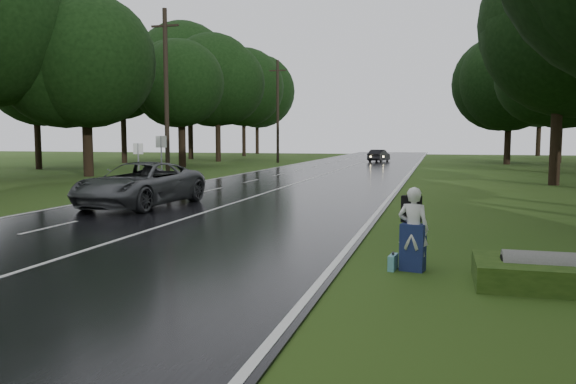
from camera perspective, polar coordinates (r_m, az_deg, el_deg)
name	(u,v)px	position (r m, az deg, el deg)	size (l,w,h in m)	color
ground	(101,247)	(14.24, -18.56, -5.35)	(160.00, 160.00, 0.00)	#2D4815
road	(300,182)	(32.67, 1.20, 0.99)	(12.00, 140.00, 0.04)	black
lane_center	(300,182)	(32.67, 1.20, 1.03)	(0.12, 140.00, 0.01)	silver
grey_car	(140,184)	(21.84, -14.83, 0.77)	(2.76, 5.98, 1.66)	#4A4C4F
far_car	(379,156)	(61.01, 9.26, 3.68)	(1.39, 3.99, 1.31)	black
hitchhiker	(413,232)	(11.31, 12.64, -3.99)	(0.68, 0.64, 1.67)	silver
suitcase	(393,262)	(11.40, 10.65, -7.06)	(0.12, 0.43, 0.31)	#559CA6
culvert	(539,286)	(10.98, 24.21, -8.77)	(0.63, 0.63, 1.26)	slate
utility_pole_mid	(168,180)	(35.72, -12.13, 1.23)	(1.80, 0.28, 10.46)	black
utility_pole_far	(278,163)	(58.78, -1.05, 3.00)	(1.80, 0.28, 10.61)	black
road_sign_a	(139,188)	(30.06, -14.94, 0.37)	(0.56, 0.10, 2.34)	white
road_sign_b	(162,184)	(32.23, -12.73, 0.76)	(0.65, 0.10, 2.73)	white
tree_left_d	(89,176)	(40.43, -19.65, 1.52)	(8.36, 8.36, 13.06)	black
tree_left_e	(182,167)	(50.97, -10.71, 2.51)	(8.61, 8.61, 13.45)	black
tree_left_f	(218,162)	(62.21, -7.12, 3.10)	(9.80, 9.80, 15.32)	black
tree_right_d	(554,185)	(34.34, 25.46, 0.64)	(9.67, 9.67, 15.12)	black
tree_right_e	(554,172)	(47.15, 25.47, 1.83)	(8.52, 8.52, 13.32)	black
tree_right_f	(507,164)	(59.28, 21.41, 2.64)	(8.56, 8.56, 13.38)	black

